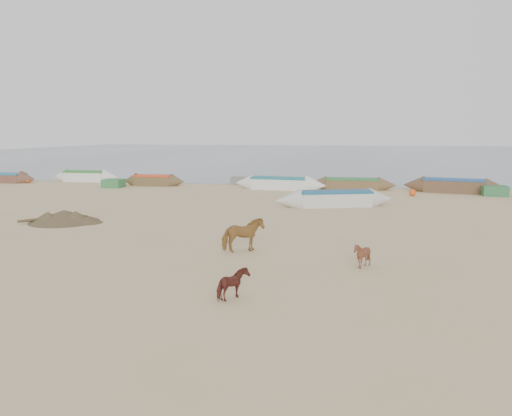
{
  "coord_description": "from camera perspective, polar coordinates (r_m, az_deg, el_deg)",
  "views": [
    {
      "loc": [
        4.07,
        -15.39,
        4.01
      ],
      "look_at": [
        0.0,
        4.0,
        1.0
      ],
      "focal_mm": 35.0,
      "sensor_mm": 36.0,
      "label": 1
    }
  ],
  "objects": [
    {
      "name": "waterline_canoes",
      "position": [
        36.07,
        7.15,
        2.86
      ],
      "size": [
        56.12,
        4.29,
        0.95
      ],
      "color": "brown",
      "rests_on": "ground"
    },
    {
      "name": "beach_clutter",
      "position": [
        35.3,
        11.15,
        2.44
      ],
      "size": [
        44.07,
        5.56,
        0.64
      ],
      "color": "#33713E",
      "rests_on": "ground"
    },
    {
      "name": "near_canoe",
      "position": [
        27.53,
        9.0,
        1.07
      ],
      "size": [
        6.67,
        3.43,
        0.87
      ],
      "primitive_type": null,
      "rotation": [
        0.0,
        0.0,
        0.34
      ],
      "color": "beige",
      "rests_on": "ground"
    },
    {
      "name": "calf_right",
      "position": [
        12.17,
        -2.56,
        -8.74
      ],
      "size": [
        0.71,
        0.81,
        0.75
      ],
      "primitive_type": "imported",
      "rotation": [
        0.0,
        0.0,
        1.47
      ],
      "color": "#59251D",
      "rests_on": "ground"
    },
    {
      "name": "ground",
      "position": [
        16.42,
        -2.88,
        -5.51
      ],
      "size": [
        140.0,
        140.0,
        0.0
      ],
      "primitive_type": "plane",
      "color": "tan",
      "rests_on": "ground"
    },
    {
      "name": "cow_adult",
      "position": [
        16.83,
        -1.54,
        -3.1
      ],
      "size": [
        1.52,
        1.24,
        1.17
      ],
      "primitive_type": "imported",
      "rotation": [
        0.0,
        0.0,
        2.09
      ],
      "color": "olive",
      "rests_on": "ground"
    },
    {
      "name": "calf_front",
      "position": [
        15.25,
        12.02,
        -5.28
      ],
      "size": [
        0.87,
        0.82,
        0.78
      ],
      "primitive_type": "imported",
      "rotation": [
        0.0,
        0.0,
        -1.26
      ],
      "color": "#5C2E1D",
      "rests_on": "ground"
    },
    {
      "name": "sea",
      "position": [
        97.56,
        9.51,
        6.17
      ],
      "size": [
        160.0,
        160.0,
        0.0
      ],
      "primitive_type": "plane",
      "color": "slate",
      "rests_on": "ground"
    },
    {
      "name": "debris_pile",
      "position": [
        24.11,
        -21.07,
        -0.86
      ],
      "size": [
        3.4,
        3.4,
        0.55
      ],
      "primitive_type": "cone",
      "rotation": [
        0.0,
        0.0,
        -0.11
      ],
      "color": "brown",
      "rests_on": "ground"
    }
  ]
}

